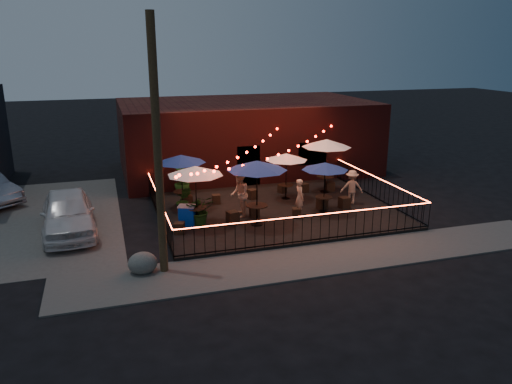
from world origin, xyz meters
TOP-DOWN VIEW (x-y plane):
  - ground at (0.00, 0.00)m, footprint 110.00×110.00m
  - patio at (0.00, 2.00)m, footprint 10.00×8.00m
  - sidewalk at (0.00, -3.25)m, footprint 18.00×2.50m
  - brick_building at (1.00, 9.99)m, footprint 14.00×8.00m
  - utility_pole at (-5.40, -2.60)m, footprint 0.26×0.26m
  - fence_front at (0.00, -2.00)m, footprint 10.00×0.04m
  - fence_left at (-5.00, 2.00)m, footprint 0.04×8.00m
  - fence_right at (5.00, 2.00)m, footprint 0.04×8.00m
  - festoon_lights at (-1.01, 1.70)m, footprint 10.02×8.72m
  - cafe_table_0 at (-3.64, 0.97)m, footprint 2.82×2.82m
  - cafe_table_1 at (-3.80, 3.43)m, footprint 2.65×2.65m
  - cafe_table_2 at (-1.33, 0.35)m, footprint 2.99×2.99m
  - cafe_table_3 at (1.02, 3.33)m, footprint 2.26×2.26m
  - cafe_table_4 at (1.88, 1.02)m, footprint 2.47×2.47m
  - cafe_table_5 at (3.23, 3.80)m, footprint 3.04×3.04m
  - bistro_chair_0 at (-4.45, 0.28)m, footprint 0.48×0.48m
  - bistro_chair_1 at (-2.22, 0.77)m, footprint 0.51×0.51m
  - bistro_chair_2 at (-3.60, 3.49)m, footprint 0.45×0.45m
  - bistro_chair_3 at (-2.27, 3.54)m, footprint 0.38×0.38m
  - bistro_chair_4 at (-1.15, 1.28)m, footprint 0.41×0.41m
  - bistro_chair_5 at (0.50, 0.68)m, footprint 0.42×0.42m
  - bistro_chair_6 at (-0.51, 3.75)m, footprint 0.50×0.50m
  - bistro_chair_7 at (1.20, 4.30)m, footprint 0.44×0.44m
  - bistro_chair_8 at (2.00, 1.44)m, footprint 0.48×0.48m
  - bistro_chair_9 at (2.98, 1.23)m, footprint 0.46×0.46m
  - bistro_chair_10 at (2.25, 4.08)m, footprint 0.41×0.41m
  - bistro_chair_11 at (3.56, 3.91)m, footprint 0.45×0.45m
  - patron_a at (0.72, 0.90)m, footprint 0.40×0.59m
  - patron_b at (-1.73, 1.52)m, footprint 0.93×1.08m
  - patron_c at (3.57, 1.73)m, footprint 1.13×0.85m
  - potted_shrub_a at (-3.51, 1.01)m, footprint 1.21×1.07m
  - potted_shrub_b at (-3.89, 2.53)m, footprint 0.70×0.58m
  - potted_shrub_c at (-3.50, 5.43)m, footprint 0.87×0.87m
  - cooler at (-4.03, 1.00)m, footprint 0.78×0.68m
  - boulder at (-6.07, -2.52)m, footprint 1.11×1.02m
  - car_white at (-8.48, 2.03)m, footprint 2.25×4.92m

SIDE VIEW (x-z plane):
  - ground at x=0.00m, z-range 0.00..0.00m
  - sidewalk at x=0.00m, z-range 0.00..0.05m
  - patio at x=0.00m, z-range 0.00..0.15m
  - bistro_chair_5 at x=0.50m, z-range 0.15..0.55m
  - bistro_chair_7 at x=1.20m, z-range 0.15..0.55m
  - boulder at x=-6.07m, z-range 0.00..0.71m
  - bistro_chair_3 at x=-2.27m, z-range 0.15..0.57m
  - bistro_chair_10 at x=2.25m, z-range 0.15..0.58m
  - bistro_chair_0 at x=-4.45m, z-range 0.15..0.59m
  - bistro_chair_4 at x=-1.15m, z-range 0.15..0.60m
  - bistro_chair_8 at x=2.00m, z-range 0.15..0.61m
  - bistro_chair_6 at x=-0.51m, z-range 0.15..0.61m
  - bistro_chair_11 at x=3.56m, z-range 0.15..0.62m
  - bistro_chair_9 at x=2.98m, z-range 0.15..0.64m
  - bistro_chair_1 at x=-2.22m, z-range 0.15..0.65m
  - bistro_chair_2 at x=-3.60m, z-range 0.15..0.67m
  - cooler at x=-4.03m, z-range 0.16..1.02m
  - fence_front at x=0.00m, z-range 0.14..1.18m
  - fence_left at x=-5.00m, z-range 0.14..1.18m
  - fence_right at x=5.00m, z-range 0.14..1.18m
  - potted_shrub_b at x=-3.89m, z-range 0.15..1.36m
  - potted_shrub_a at x=-3.51m, z-range 0.15..1.39m
  - potted_shrub_c at x=-3.50m, z-range 0.15..1.47m
  - car_white at x=-8.48m, z-range 0.00..1.64m
  - patron_c at x=3.57m, z-range 0.15..1.70m
  - patron_a at x=0.72m, z-range 0.15..1.73m
  - patron_b at x=-1.73m, z-range 0.15..2.08m
  - brick_building at x=1.00m, z-range 0.00..4.00m
  - cafe_table_3 at x=1.02m, z-range 1.04..3.19m
  - cafe_table_4 at x=1.88m, z-range 1.05..3.23m
  - cafe_table_1 at x=-3.80m, z-range 1.13..3.51m
  - cafe_table_0 at x=-3.64m, z-range 1.15..3.58m
  - festoon_lights at x=-1.01m, z-range 1.86..3.18m
  - cafe_table_5 at x=3.23m, z-range 1.23..3.83m
  - cafe_table_2 at x=-1.33m, z-range 1.23..3.86m
  - utility_pole at x=-5.40m, z-range 0.00..8.00m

